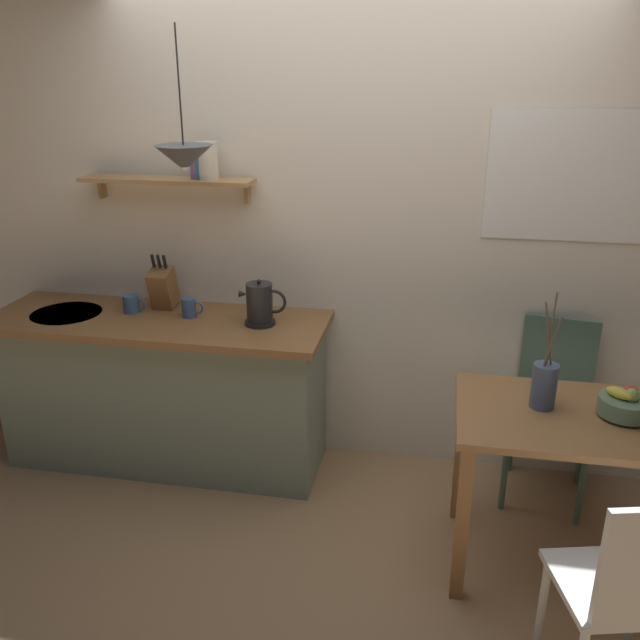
{
  "coord_description": "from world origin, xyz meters",
  "views": [
    {
      "loc": [
        0.48,
        -2.85,
        2.14
      ],
      "look_at": [
        -0.1,
        0.25,
        0.95
      ],
      "focal_mm": 37.76,
      "sensor_mm": 36.0,
      "label": 1
    }
  ],
  "objects_px": {
    "dining_table": "(575,443)",
    "coffee_mug_spare": "(190,308)",
    "knife_block": "(163,287)",
    "dining_chair_far": "(552,401)",
    "dining_chair_near": "(632,588)",
    "pendant_lamp": "(184,158)",
    "fruit_bowl": "(625,404)",
    "coffee_mug_by_sink": "(132,304)",
    "electric_kettle": "(260,304)",
    "twig_vase": "(544,385)"
  },
  "relations": [
    {
      "from": "dining_chair_near",
      "to": "pendant_lamp",
      "type": "xyz_separation_m",
      "value": [
        -1.91,
        1.07,
        1.23
      ]
    },
    {
      "from": "knife_block",
      "to": "coffee_mug_by_sink",
      "type": "distance_m",
      "value": 0.19
    },
    {
      "from": "fruit_bowl",
      "to": "electric_kettle",
      "type": "relative_size",
      "value": 0.86
    },
    {
      "from": "coffee_mug_by_sink",
      "to": "electric_kettle",
      "type": "bearing_deg",
      "value": -3.44
    },
    {
      "from": "dining_chair_near",
      "to": "twig_vase",
      "type": "height_order",
      "value": "twig_vase"
    },
    {
      "from": "fruit_bowl",
      "to": "electric_kettle",
      "type": "height_order",
      "value": "electric_kettle"
    },
    {
      "from": "coffee_mug_by_sink",
      "to": "twig_vase",
      "type": "bearing_deg",
      "value": -13.62
    },
    {
      "from": "electric_kettle",
      "to": "fruit_bowl",
      "type": "bearing_deg",
      "value": -16.28
    },
    {
      "from": "electric_kettle",
      "to": "pendant_lamp",
      "type": "height_order",
      "value": "pendant_lamp"
    },
    {
      "from": "pendant_lamp",
      "to": "fruit_bowl",
      "type": "bearing_deg",
      "value": -9.95
    },
    {
      "from": "coffee_mug_by_sink",
      "to": "dining_table",
      "type": "bearing_deg",
      "value": -13.87
    },
    {
      "from": "pendant_lamp",
      "to": "coffee_mug_by_sink",
      "type": "bearing_deg",
      "value": 156.63
    },
    {
      "from": "fruit_bowl",
      "to": "coffee_mug_spare",
      "type": "xyz_separation_m",
      "value": [
        -2.1,
        0.53,
        0.1
      ]
    },
    {
      "from": "dining_chair_far",
      "to": "coffee_mug_spare",
      "type": "xyz_separation_m",
      "value": [
        -1.92,
        -0.08,
        0.42
      ]
    },
    {
      "from": "fruit_bowl",
      "to": "coffee_mug_spare",
      "type": "height_order",
      "value": "coffee_mug_spare"
    },
    {
      "from": "dining_chair_far",
      "to": "coffee_mug_spare",
      "type": "distance_m",
      "value": 1.97
    },
    {
      "from": "dining_chair_near",
      "to": "coffee_mug_by_sink",
      "type": "distance_m",
      "value": 2.7
    },
    {
      "from": "fruit_bowl",
      "to": "twig_vase",
      "type": "distance_m",
      "value": 0.33
    },
    {
      "from": "fruit_bowl",
      "to": "coffee_mug_by_sink",
      "type": "distance_m",
      "value": 2.49
    },
    {
      "from": "knife_block",
      "to": "pendant_lamp",
      "type": "bearing_deg",
      "value": -43.96
    },
    {
      "from": "dining_table",
      "to": "coffee_mug_by_sink",
      "type": "distance_m",
      "value": 2.34
    },
    {
      "from": "fruit_bowl",
      "to": "coffee_mug_spare",
      "type": "distance_m",
      "value": 2.16
    },
    {
      "from": "pendant_lamp",
      "to": "knife_block",
      "type": "bearing_deg",
      "value": 136.04
    },
    {
      "from": "dining_chair_near",
      "to": "coffee_mug_spare",
      "type": "height_order",
      "value": "coffee_mug_spare"
    },
    {
      "from": "dining_table",
      "to": "electric_kettle",
      "type": "relative_size",
      "value": 4.05
    },
    {
      "from": "dining_chair_near",
      "to": "knife_block",
      "type": "xyz_separation_m",
      "value": [
        -2.2,
        1.35,
        0.5
      ]
    },
    {
      "from": "knife_block",
      "to": "coffee_mug_spare",
      "type": "distance_m",
      "value": 0.22
    },
    {
      "from": "dining_chair_far",
      "to": "twig_vase",
      "type": "distance_m",
      "value": 0.7
    },
    {
      "from": "dining_table",
      "to": "coffee_mug_spare",
      "type": "distance_m",
      "value": 2.02
    },
    {
      "from": "dining_chair_near",
      "to": "knife_block",
      "type": "height_order",
      "value": "knife_block"
    },
    {
      "from": "twig_vase",
      "to": "knife_block",
      "type": "height_order",
      "value": "twig_vase"
    },
    {
      "from": "fruit_bowl",
      "to": "dining_table",
      "type": "bearing_deg",
      "value": -174.12
    },
    {
      "from": "fruit_bowl",
      "to": "knife_block",
      "type": "bearing_deg",
      "value": 164.65
    },
    {
      "from": "twig_vase",
      "to": "pendant_lamp",
      "type": "height_order",
      "value": "pendant_lamp"
    },
    {
      "from": "dining_table",
      "to": "dining_chair_near",
      "type": "xyz_separation_m",
      "value": [
        0.09,
        -0.7,
        -0.13
      ]
    },
    {
      "from": "dining_chair_far",
      "to": "electric_kettle",
      "type": "distance_m",
      "value": 1.6
    },
    {
      "from": "twig_vase",
      "to": "coffee_mug_spare",
      "type": "height_order",
      "value": "twig_vase"
    },
    {
      "from": "dining_table",
      "to": "coffee_mug_spare",
      "type": "height_order",
      "value": "coffee_mug_spare"
    },
    {
      "from": "dining_chair_far",
      "to": "pendant_lamp",
      "type": "distance_m",
      "value": 2.21
    },
    {
      "from": "dining_table",
      "to": "dining_chair_near",
      "type": "distance_m",
      "value": 0.72
    },
    {
      "from": "dining_chair_near",
      "to": "dining_chair_far",
      "type": "height_order",
      "value": "dining_chair_far"
    },
    {
      "from": "twig_vase",
      "to": "knife_block",
      "type": "xyz_separation_m",
      "value": [
        -1.96,
        0.6,
        0.13
      ]
    },
    {
      "from": "dining_table",
      "to": "coffee_mug_by_sink",
      "type": "relative_size",
      "value": 7.91
    },
    {
      "from": "dining_chair_far",
      "to": "knife_block",
      "type": "distance_m",
      "value": 2.16
    },
    {
      "from": "knife_block",
      "to": "coffee_mug_by_sink",
      "type": "height_order",
      "value": "knife_block"
    },
    {
      "from": "coffee_mug_by_sink",
      "to": "coffee_mug_spare",
      "type": "distance_m",
      "value": 0.34
    },
    {
      "from": "dining_chair_far",
      "to": "twig_vase",
      "type": "height_order",
      "value": "twig_vase"
    },
    {
      "from": "dining_chair_near",
      "to": "pendant_lamp",
      "type": "distance_m",
      "value": 2.51
    },
    {
      "from": "coffee_mug_by_sink",
      "to": "pendant_lamp",
      "type": "xyz_separation_m",
      "value": [
        0.44,
        -0.19,
        0.81
      ]
    },
    {
      "from": "dining_chair_near",
      "to": "dining_chair_far",
      "type": "bearing_deg",
      "value": 93.82
    }
  ]
}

